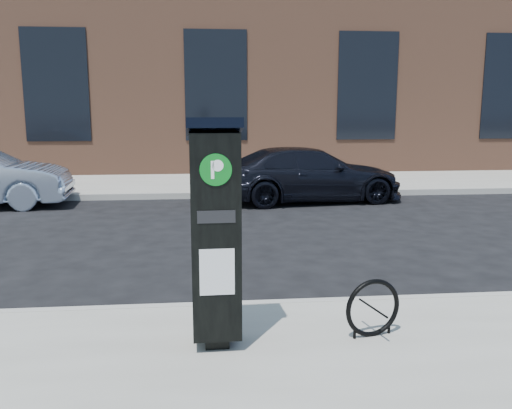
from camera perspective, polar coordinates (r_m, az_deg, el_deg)
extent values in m
plane|color=black|center=(6.34, -1.19, -11.50)|extent=(120.00, 120.00, 0.00)
cube|color=gray|center=(20.00, -4.27, 3.76)|extent=(60.00, 12.00, 0.15)
cube|color=#9E9B93|center=(6.29, -1.18, -10.93)|extent=(60.00, 0.12, 0.16)
cube|color=#9E9B93|center=(14.08, -3.70, 0.99)|extent=(60.00, 0.12, 0.16)
cube|color=brown|center=(22.93, -4.59, 14.41)|extent=(28.00, 10.00, 8.00)
cube|color=black|center=(18.43, -20.32, 11.71)|extent=(2.00, 0.06, 3.50)
cube|color=black|center=(17.87, -4.24, 12.37)|extent=(2.00, 0.06, 3.50)
cube|color=black|center=(18.67, 11.65, 12.10)|extent=(2.00, 0.06, 3.50)
cube|color=black|center=(20.69, 25.26, 11.15)|extent=(2.00, 0.06, 3.50)
cube|color=black|center=(5.24, -4.12, -13.96)|extent=(0.23, 0.23, 0.11)
cube|color=black|center=(4.91, -4.27, -3.36)|extent=(0.45, 0.40, 1.87)
cube|color=black|center=(4.78, -4.43, 8.14)|extent=(0.49, 0.44, 0.17)
cylinder|color=#075615|center=(4.61, -4.26, 3.67)|extent=(0.28, 0.02, 0.28)
cube|color=white|center=(4.61, -4.26, 3.67)|extent=(0.10, 0.01, 0.15)
cube|color=silver|center=(4.80, -4.12, -7.11)|extent=(0.31, 0.02, 0.42)
cube|color=black|center=(4.67, -4.20, -1.30)|extent=(0.33, 0.02, 0.11)
torus|color=black|center=(5.44, 12.20, -10.60)|extent=(0.58, 0.18, 0.58)
cylinder|color=black|center=(5.43, 10.34, -13.15)|extent=(0.03, 0.03, 0.11)
cylinder|color=black|center=(5.62, 13.82, -12.48)|extent=(0.03, 0.03, 0.11)
imported|color=black|center=(13.59, 5.62, 3.17)|extent=(4.83, 2.39, 1.35)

